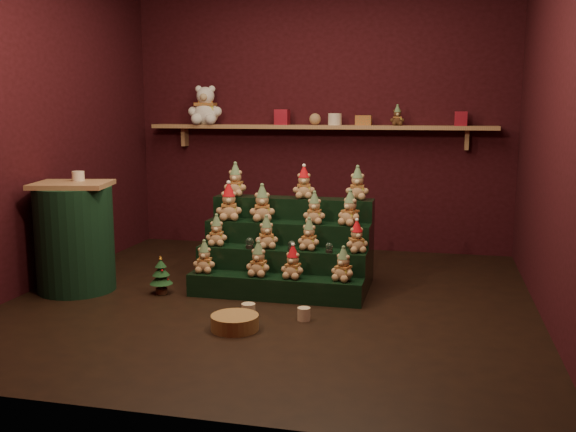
% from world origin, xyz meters
% --- Properties ---
extents(ground, '(4.00, 4.00, 0.00)m').
position_xyz_m(ground, '(0.00, 0.00, 0.00)').
color(ground, black).
rests_on(ground, ground).
extents(back_wall, '(4.00, 0.10, 2.80)m').
position_xyz_m(back_wall, '(0.00, 2.05, 1.40)').
color(back_wall, black).
rests_on(back_wall, ground).
extents(front_wall, '(4.00, 0.10, 2.80)m').
position_xyz_m(front_wall, '(0.00, -2.05, 1.40)').
color(front_wall, black).
rests_on(front_wall, ground).
extents(left_wall, '(0.10, 4.00, 2.80)m').
position_xyz_m(left_wall, '(-2.05, 0.00, 1.40)').
color(left_wall, black).
rests_on(left_wall, ground).
extents(right_wall, '(0.10, 4.00, 2.80)m').
position_xyz_m(right_wall, '(2.05, 0.00, 1.40)').
color(right_wall, black).
rests_on(right_wall, ground).
extents(back_shelf, '(3.60, 0.26, 0.24)m').
position_xyz_m(back_shelf, '(0.00, 1.87, 1.29)').
color(back_shelf, tan).
rests_on(back_shelf, ground).
extents(riser_tier_front, '(1.40, 0.22, 0.18)m').
position_xyz_m(riser_tier_front, '(0.01, 0.02, 0.09)').
color(riser_tier_front, black).
rests_on(riser_tier_front, ground).
extents(riser_tier_midfront, '(1.40, 0.22, 0.36)m').
position_xyz_m(riser_tier_midfront, '(0.01, 0.24, 0.18)').
color(riser_tier_midfront, black).
rests_on(riser_tier_midfront, ground).
extents(riser_tier_midback, '(1.40, 0.22, 0.54)m').
position_xyz_m(riser_tier_midback, '(0.01, 0.46, 0.27)').
color(riser_tier_midback, black).
rests_on(riser_tier_midback, ground).
extents(riser_tier_back, '(1.40, 0.22, 0.72)m').
position_xyz_m(riser_tier_back, '(0.01, 0.68, 0.36)').
color(riser_tier_back, black).
rests_on(riser_tier_back, ground).
extents(teddy_0, '(0.20, 0.18, 0.25)m').
position_xyz_m(teddy_0, '(-0.57, 0.03, 0.31)').
color(teddy_0, tan).
rests_on(teddy_0, riser_tier_front).
extents(teddy_1, '(0.20, 0.19, 0.27)m').
position_xyz_m(teddy_1, '(-0.12, 0.02, 0.31)').
color(teddy_1, tan).
rests_on(teddy_1, riser_tier_front).
extents(teddy_2, '(0.20, 0.19, 0.26)m').
position_xyz_m(teddy_2, '(0.16, 0.01, 0.31)').
color(teddy_2, tan).
rests_on(teddy_2, riser_tier_front).
extents(teddy_3, '(0.23, 0.22, 0.26)m').
position_xyz_m(teddy_3, '(0.56, 0.03, 0.31)').
color(teddy_3, tan).
rests_on(teddy_3, riser_tier_front).
extents(teddy_4, '(0.21, 0.19, 0.25)m').
position_xyz_m(teddy_4, '(-0.54, 0.24, 0.49)').
color(teddy_4, tan).
rests_on(teddy_4, riser_tier_midfront).
extents(teddy_5, '(0.24, 0.23, 0.26)m').
position_xyz_m(teddy_5, '(-0.11, 0.23, 0.49)').
color(teddy_5, tan).
rests_on(teddy_5, riser_tier_midfront).
extents(teddy_6, '(0.20, 0.18, 0.25)m').
position_xyz_m(teddy_6, '(0.24, 0.26, 0.49)').
color(teddy_6, tan).
rests_on(teddy_6, riser_tier_midfront).
extents(teddy_7, '(0.23, 0.22, 0.25)m').
position_xyz_m(teddy_7, '(0.63, 0.25, 0.48)').
color(teddy_7, tan).
rests_on(teddy_7, riser_tier_midfront).
extents(teddy_8, '(0.27, 0.25, 0.31)m').
position_xyz_m(teddy_8, '(-0.50, 0.46, 0.69)').
color(teddy_8, tan).
rests_on(teddy_8, riser_tier_midback).
extents(teddy_9, '(0.26, 0.25, 0.30)m').
position_xyz_m(teddy_9, '(-0.21, 0.48, 0.69)').
color(teddy_9, tan).
rests_on(teddy_9, riser_tier_midback).
extents(teddy_10, '(0.19, 0.18, 0.26)m').
position_xyz_m(teddy_10, '(0.25, 0.45, 0.67)').
color(teddy_10, tan).
rests_on(teddy_10, riser_tier_midback).
extents(teddy_11, '(0.26, 0.25, 0.28)m').
position_xyz_m(teddy_11, '(0.55, 0.45, 0.68)').
color(teddy_11, tan).
rests_on(teddy_11, riser_tier_midback).
extents(teddy_12, '(0.21, 0.19, 0.29)m').
position_xyz_m(teddy_12, '(-0.51, 0.68, 0.86)').
color(teddy_12, tan).
rests_on(teddy_12, riser_tier_back).
extents(teddy_13, '(0.22, 0.21, 0.27)m').
position_xyz_m(teddy_13, '(0.11, 0.67, 0.86)').
color(teddy_13, tan).
rests_on(teddy_13, riser_tier_back).
extents(teddy_14, '(0.21, 0.19, 0.28)m').
position_xyz_m(teddy_14, '(0.57, 0.70, 0.86)').
color(teddy_14, tan).
rests_on(teddy_14, riser_tier_back).
extents(snow_globe_a, '(0.07, 0.07, 0.09)m').
position_xyz_m(snow_globe_a, '(-0.24, 0.18, 0.41)').
color(snow_globe_a, black).
rests_on(snow_globe_a, riser_tier_midfront).
extents(snow_globe_b, '(0.06, 0.06, 0.08)m').
position_xyz_m(snow_globe_b, '(0.11, 0.18, 0.40)').
color(snow_globe_b, black).
rests_on(snow_globe_b, riser_tier_midfront).
extents(snow_globe_c, '(0.06, 0.06, 0.08)m').
position_xyz_m(snow_globe_c, '(0.42, 0.18, 0.40)').
color(snow_globe_c, black).
rests_on(snow_globe_c, riser_tier_midfront).
extents(side_table, '(0.68, 0.63, 0.90)m').
position_xyz_m(side_table, '(-1.64, -0.11, 0.44)').
color(side_table, tan).
rests_on(side_table, ground).
extents(table_ornament, '(0.10, 0.10, 0.08)m').
position_xyz_m(table_ornament, '(-1.64, -0.01, 0.94)').
color(table_ornament, beige).
rests_on(table_ornament, side_table).
extents(mini_christmas_tree, '(0.19, 0.19, 0.32)m').
position_xyz_m(mini_christmas_tree, '(-0.92, -0.05, 0.15)').
color(mini_christmas_tree, '#442618').
rests_on(mini_christmas_tree, ground).
extents(mug_left, '(0.10, 0.10, 0.10)m').
position_xyz_m(mug_left, '(-0.06, -0.46, 0.05)').
color(mug_left, beige).
rests_on(mug_left, ground).
extents(mug_right, '(0.09, 0.09, 0.09)m').
position_xyz_m(mug_right, '(0.35, -0.44, 0.05)').
color(mug_right, beige).
rests_on(mug_right, ground).
extents(wicker_basket, '(0.39, 0.39, 0.10)m').
position_xyz_m(wicker_basket, '(-0.07, -0.74, 0.05)').
color(wicker_basket, '#9E6D40').
rests_on(wicker_basket, ground).
extents(white_bear, '(0.40, 0.37, 0.51)m').
position_xyz_m(white_bear, '(-1.21, 1.84, 1.58)').
color(white_bear, white).
rests_on(white_bear, back_shelf).
extents(brown_bear, '(0.16, 0.15, 0.20)m').
position_xyz_m(brown_bear, '(0.82, 1.84, 1.42)').
color(brown_bear, '#51301B').
rests_on(brown_bear, back_shelf).
extents(gift_tin_red_a, '(0.14, 0.14, 0.16)m').
position_xyz_m(gift_tin_red_a, '(-0.37, 1.85, 1.40)').
color(gift_tin_red_a, maroon).
rests_on(gift_tin_red_a, back_shelf).
extents(gift_tin_cream, '(0.14, 0.14, 0.12)m').
position_xyz_m(gift_tin_cream, '(0.18, 1.85, 1.38)').
color(gift_tin_cream, beige).
rests_on(gift_tin_cream, back_shelf).
extents(gift_tin_red_b, '(0.12, 0.12, 0.14)m').
position_xyz_m(gift_tin_red_b, '(1.43, 1.85, 1.39)').
color(gift_tin_red_b, maroon).
rests_on(gift_tin_red_b, back_shelf).
extents(shelf_plush_ball, '(0.12, 0.12, 0.12)m').
position_xyz_m(shelf_plush_ball, '(-0.02, 1.85, 1.38)').
color(shelf_plush_ball, tan).
rests_on(shelf_plush_ball, back_shelf).
extents(scarf_gift_box, '(0.16, 0.10, 0.10)m').
position_xyz_m(scarf_gift_box, '(0.48, 1.85, 1.37)').
color(scarf_gift_box, '#E0551F').
rests_on(scarf_gift_box, back_shelf).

